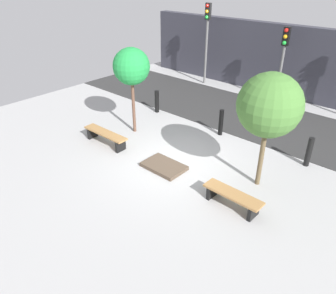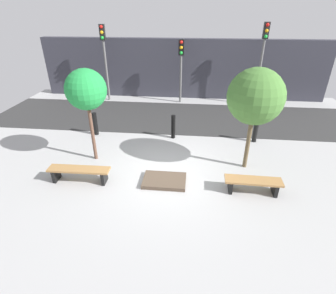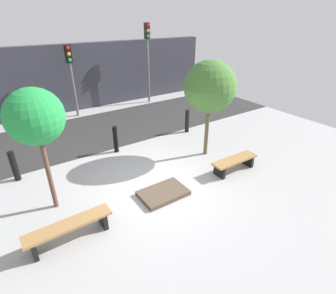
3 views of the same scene
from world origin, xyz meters
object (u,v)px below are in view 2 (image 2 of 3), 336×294
(tree_behind_right_bench, at_px, (256,97))
(traffic_light_mid_east, at_px, (263,51))
(bench_left, at_px, (79,172))
(tree_behind_left_bench, at_px, (86,90))
(bollard_far_left, at_px, (95,124))
(traffic_light_west, at_px, (104,50))
(bollard_left, at_px, (173,127))
(planter_bed, at_px, (164,181))
(bench_right, at_px, (253,183))
(traffic_light_mid_west, at_px, (181,60))
(bollard_center, at_px, (256,130))

(tree_behind_right_bench, height_order, traffic_light_mid_east, traffic_light_mid_east)
(bench_left, height_order, tree_behind_left_bench, tree_behind_left_bench)
(bollard_far_left, bearing_deg, traffic_light_west, 100.47)
(tree_behind_left_bench, height_order, traffic_light_mid_east, traffic_light_mid_east)
(tree_behind_right_bench, xyz_separation_m, bollard_left, (-2.61, 1.95, -1.95))
(bench_left, relative_size, bollard_left, 1.92)
(tree_behind_left_bench, bearing_deg, traffic_light_west, 103.06)
(planter_bed, height_order, traffic_light_west, traffic_light_west)
(tree_behind_right_bench, height_order, traffic_light_west, traffic_light_west)
(bollard_left, relative_size, traffic_light_west, 0.25)
(bench_left, bearing_deg, bench_right, -1.05)
(tree_behind_right_bench, xyz_separation_m, traffic_light_west, (-6.75, 6.59, 0.32))
(tree_behind_left_bench, bearing_deg, bench_right, -14.95)
(bench_left, bearing_deg, tree_behind_right_bench, 13.90)
(bench_right, bearing_deg, traffic_light_mid_east, 80.21)
(bollard_far_left, distance_m, traffic_light_mid_west, 5.97)
(bench_left, distance_m, tree_behind_left_bench, 2.57)
(bench_left, distance_m, tree_behind_right_bench, 5.80)
(bollard_far_left, relative_size, bollard_left, 0.97)
(bench_right, height_order, tree_behind_left_bench, tree_behind_left_bench)
(bench_left, height_order, bench_right, bench_left)
(bench_left, bearing_deg, planter_bed, 3.33)
(bench_right, bearing_deg, traffic_light_mid_west, 109.15)
(bench_right, height_order, planter_bed, bench_right)
(bench_right, xyz_separation_m, bollard_far_left, (-5.89, 3.35, 0.17))
(tree_behind_left_bench, relative_size, traffic_light_mid_east, 0.76)
(bench_left, distance_m, traffic_light_west, 8.48)
(traffic_light_west, distance_m, traffic_light_mid_east, 8.28)
(bench_left, relative_size, tree_behind_left_bench, 0.60)
(traffic_light_west, bearing_deg, bollard_far_left, -79.53)
(traffic_light_west, bearing_deg, tree_behind_left_bench, -76.94)
(planter_bed, height_order, bollard_far_left, bollard_far_left)
(bench_left, xyz_separation_m, bench_right, (5.22, 0.00, -0.03))
(bench_left, distance_m, bench_right, 5.22)
(planter_bed, distance_m, traffic_light_mid_east, 9.25)
(tree_behind_left_bench, height_order, bollard_center, tree_behind_left_bench)
(traffic_light_mid_west, bearing_deg, bench_left, -108.10)
(bollard_left, relative_size, bollard_center, 1.01)
(planter_bed, bearing_deg, traffic_light_mid_west, 90.00)
(tree_behind_left_bench, bearing_deg, tree_behind_right_bench, 0.00)
(traffic_light_mid_east, bearing_deg, planter_bed, -117.99)
(traffic_light_mid_west, bearing_deg, tree_behind_right_bench, -68.40)
(bollard_left, xyz_separation_m, traffic_light_mid_east, (4.14, 4.64, 2.35))
(tree_behind_left_bench, distance_m, tree_behind_right_bench, 5.22)
(bench_left, bearing_deg, traffic_light_west, 99.79)
(bench_right, bearing_deg, bollard_center, 79.71)
(bench_left, xyz_separation_m, traffic_light_west, (-1.53, 7.98, 2.42))
(bench_right, height_order, bollard_center, bollard_center)
(bench_right, distance_m, traffic_light_west, 10.74)
(bench_left, height_order, tree_behind_right_bench, tree_behind_right_bench)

